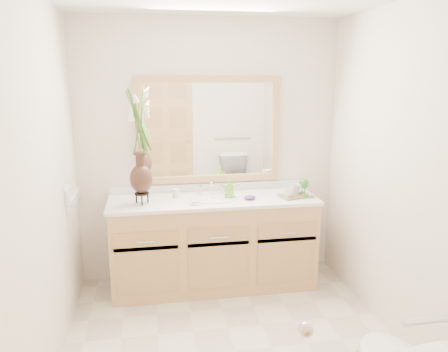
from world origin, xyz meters
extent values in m
plane|color=beige|center=(0.00, 0.00, 0.00)|extent=(2.60, 2.60, 0.00)
cube|color=white|center=(0.00, 1.30, 1.20)|extent=(2.40, 0.02, 2.40)
cube|color=white|center=(0.00, -1.30, 1.20)|extent=(2.40, 0.02, 2.40)
cube|color=white|center=(-1.20, 0.00, 1.20)|extent=(0.02, 2.60, 2.40)
cube|color=white|center=(1.20, 0.00, 1.20)|extent=(0.02, 2.60, 2.40)
cube|color=tan|center=(0.00, 1.01, 0.40)|extent=(1.80, 0.55, 0.80)
cube|color=white|center=(0.00, 1.01, 0.82)|extent=(1.84, 0.57, 0.03)
ellipsoid|color=white|center=(0.00, 0.99, 0.78)|extent=(0.38, 0.30, 0.12)
cylinder|color=silver|center=(0.00, 1.17, 0.89)|extent=(0.02, 0.02, 0.11)
cylinder|color=silver|center=(-0.10, 1.17, 0.87)|extent=(0.02, 0.02, 0.08)
cylinder|color=silver|center=(0.10, 1.17, 0.87)|extent=(0.02, 0.02, 0.08)
cube|color=white|center=(0.00, 1.28, 1.41)|extent=(1.20, 0.01, 0.85)
cube|color=tan|center=(0.00, 1.28, 1.86)|extent=(1.32, 0.04, 0.06)
cube|color=tan|center=(0.00, 1.28, 0.95)|extent=(1.32, 0.04, 0.06)
cube|color=tan|center=(-0.63, 1.28, 1.41)|extent=(0.06, 0.04, 0.85)
cube|color=tan|center=(0.63, 1.28, 1.41)|extent=(0.06, 0.04, 0.85)
cube|color=white|center=(-1.19, 0.76, 0.98)|extent=(0.02, 0.12, 0.12)
cube|color=tan|center=(-0.30, -1.29, 1.00)|extent=(0.80, 0.03, 2.00)
cylinder|color=black|center=(-0.62, 0.96, 0.92)|extent=(0.12, 0.12, 0.01)
ellipsoid|color=black|center=(-0.62, 0.96, 1.05)|extent=(0.19, 0.19, 0.24)
cylinder|color=black|center=(-0.62, 0.96, 1.20)|extent=(0.08, 0.08, 0.11)
cylinder|color=#4C7A33|center=(-0.62, 0.96, 1.49)|extent=(0.07, 0.07, 0.45)
cylinder|color=beige|center=(-0.33, 1.10, 0.87)|extent=(0.06, 0.06, 0.08)
cylinder|color=beige|center=(-0.18, 0.86, 0.84)|extent=(0.10, 0.10, 0.01)
cube|color=beige|center=(-0.18, 0.86, 0.85)|extent=(0.06, 0.05, 0.02)
imported|color=#6BC72E|center=(0.14, 1.04, 0.91)|extent=(0.08, 0.09, 0.16)
ellipsoid|color=#4C2673|center=(0.31, 0.93, 0.85)|extent=(0.13, 0.11, 0.04)
cube|color=brown|center=(0.74, 0.95, 0.84)|extent=(0.32, 0.25, 0.01)
imported|color=beige|center=(0.65, 0.91, 0.89)|extent=(0.11, 0.11, 0.09)
imported|color=beige|center=(0.75, 0.99, 0.89)|extent=(0.10, 0.10, 0.10)
cylinder|color=#257029|center=(0.80, 0.90, 0.85)|extent=(0.07, 0.07, 0.01)
cylinder|color=#257029|center=(0.80, 0.90, 0.90)|extent=(0.01, 0.01, 0.10)
ellipsoid|color=#257029|center=(0.80, 0.90, 0.96)|extent=(0.07, 0.07, 0.08)
cylinder|color=#257029|center=(0.82, 1.02, 0.85)|extent=(0.05, 0.05, 0.01)
cylinder|color=#257029|center=(0.82, 1.02, 0.89)|extent=(0.01, 0.01, 0.08)
ellipsoid|color=#257029|center=(0.82, 1.02, 0.94)|extent=(0.06, 0.06, 0.07)
camera|label=1|loc=(-0.53, -2.66, 1.91)|focal=35.00mm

